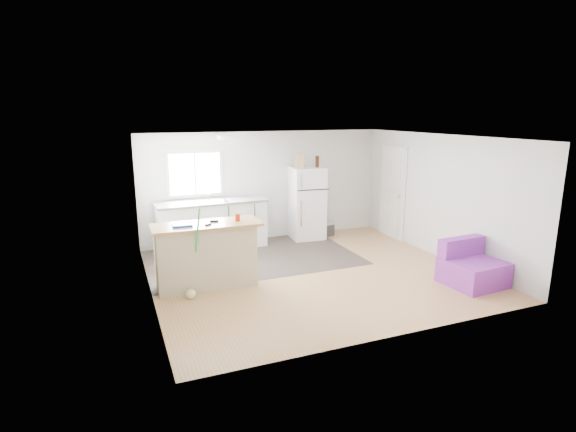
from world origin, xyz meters
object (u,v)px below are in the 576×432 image
object	(u,v)px
blue_tray	(182,225)
cardboard_box	(300,161)
bottle_left	(317,162)
refrigerator	(307,203)
bottle_right	(317,161)
kitchen_cabinets	(212,224)
red_cup	(238,217)
purple_seat	(471,268)
cleaner_jug	(222,279)
mop	(192,283)
peninsula	(206,255)
cooler	(324,229)

from	to	relation	value
blue_tray	cardboard_box	world-z (taller)	cardboard_box
blue_tray	bottle_left	distance (m)	3.88
cardboard_box	bottle_left	xyz separation A→B (m)	(0.40, -0.04, -0.02)
blue_tray	cardboard_box	size ratio (longest dim) A/B	1.00
refrigerator	bottle_right	size ratio (longest dim) A/B	6.47
kitchen_cabinets	blue_tray	bearing A→B (deg)	-116.07
cardboard_box	bottle_right	bearing A→B (deg)	4.47
bottle_right	red_cup	bearing A→B (deg)	-139.81
kitchen_cabinets	purple_seat	world-z (taller)	kitchen_cabinets
purple_seat	cleaner_jug	distance (m)	4.14
purple_seat	mop	xyz separation A→B (m)	(-4.43, 1.15, -0.04)
bottle_left	bottle_right	xyz separation A→B (m)	(0.05, 0.07, 0.00)
bottle_right	mop	bearing A→B (deg)	-143.71
purple_seat	bottle_right	xyz separation A→B (m)	(-1.16, 3.55, 1.48)
peninsula	blue_tray	bearing A→B (deg)	-174.71
refrigerator	cleaner_jug	distance (m)	3.43
bottle_right	kitchen_cabinets	bearing A→B (deg)	179.16
purple_seat	red_cup	xyz separation A→B (m)	(-3.58, 1.51, 0.86)
refrigerator	blue_tray	world-z (taller)	refrigerator
bottle_right	blue_tray	bearing A→B (deg)	-148.27
cooler	cardboard_box	size ratio (longest dim) A/B	1.54
mop	blue_tray	size ratio (longest dim) A/B	4.78
cleaner_jug	cardboard_box	distance (m)	3.55
cooler	mop	world-z (taller)	mop
cooler	blue_tray	bearing A→B (deg)	-159.09
cardboard_box	bottle_left	distance (m)	0.40
refrigerator	purple_seat	world-z (taller)	refrigerator
refrigerator	cleaner_jug	xyz separation A→B (m)	(-2.52, -2.23, -0.66)
cleaner_jug	red_cup	bearing A→B (deg)	17.36
cleaner_jug	cardboard_box	bearing A→B (deg)	36.35
kitchen_cabinets	mop	bearing A→B (deg)	-111.92
cleaner_jug	bottle_right	size ratio (longest dim) A/B	1.34
red_cup	bottle_left	distance (m)	3.14
cardboard_box	blue_tray	bearing A→B (deg)	-144.92
blue_tray	purple_seat	bearing A→B (deg)	-18.52
cleaner_jug	blue_tray	bearing A→B (deg)	159.38
cleaner_jug	blue_tray	distance (m)	1.10
cooler	mop	xyz separation A→B (m)	(-3.49, -2.45, 0.07)
mop	red_cup	distance (m)	1.29
bottle_right	refrigerator	bearing A→B (deg)	171.57
kitchen_cabinets	cleaner_jug	bearing A→B (deg)	-101.31
cleaner_jug	bottle_right	distance (m)	3.86
refrigerator	blue_tray	xyz separation A→B (m)	(-3.09, -2.09, 0.28)
peninsula	bottle_right	bearing A→B (deg)	35.16
cleaner_jug	blue_tray	size ratio (longest dim) A/B	1.12
kitchen_cabinets	refrigerator	world-z (taller)	refrigerator
cardboard_box	kitchen_cabinets	bearing A→B (deg)	177.95
refrigerator	bottle_right	bearing A→B (deg)	-3.76
cleaner_jug	mop	world-z (taller)	mop
peninsula	purple_seat	size ratio (longest dim) A/B	1.86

